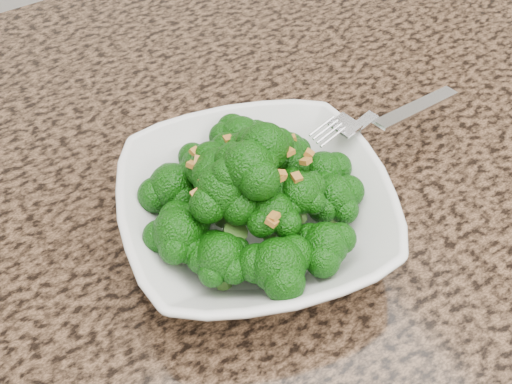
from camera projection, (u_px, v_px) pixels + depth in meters
granite_counter at (461, 252)px, 0.52m from camera, size 1.64×1.04×0.03m
bowl at (256, 213)px, 0.50m from camera, size 0.26×0.26×0.05m
broccoli_pile at (256, 158)px, 0.45m from camera, size 0.18×0.18×0.07m
garlic_topping at (256, 117)px, 0.42m from camera, size 0.11×0.11×0.01m
fork at (369, 120)px, 0.52m from camera, size 0.18×0.06×0.01m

